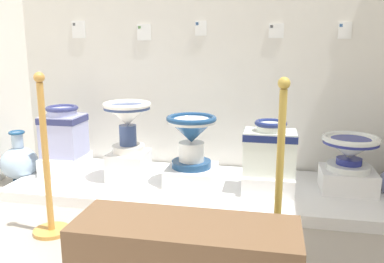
# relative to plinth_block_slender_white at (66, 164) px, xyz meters

# --- Properties ---
(wall_back) EXTENTS (3.62, 0.06, 2.99)m
(wall_back) POSITION_rel_plinth_block_slender_white_xyz_m (1.13, 0.49, 1.34)
(wall_back) COLOR silver
(wall_back) RESTS_ON ground_plane
(display_platform) EXTENTS (2.86, 0.96, 0.08)m
(display_platform) POSITION_rel_plinth_block_slender_white_xyz_m (1.13, -0.04, -0.12)
(display_platform) COLOR white
(display_platform) RESTS_ON ground_plane
(plinth_block_slender_white) EXTENTS (0.32, 0.38, 0.15)m
(plinth_block_slender_white) POSITION_rel_plinth_block_slender_white_xyz_m (0.00, 0.00, 0.00)
(plinth_block_slender_white) COLOR white
(plinth_block_slender_white) RESTS_ON display_platform
(antique_toilet_slender_white) EXTENTS (0.32, 0.30, 0.42)m
(antique_toilet_slender_white) POSITION_rel_plinth_block_slender_white_xyz_m (0.00, 0.00, 0.29)
(antique_toilet_slender_white) COLOR #ABB0DE
(antique_toilet_slender_white) RESTS_ON plinth_block_slender_white
(plinth_block_rightmost) EXTENTS (0.29, 0.32, 0.23)m
(plinth_block_rightmost) POSITION_rel_plinth_block_slender_white_xyz_m (0.59, -0.05, 0.04)
(plinth_block_rightmost) COLOR white
(plinth_block_rightmost) RESTS_ON display_platform
(antique_toilet_rightmost) EXTENTS (0.38, 0.38, 0.40)m
(antique_toilet_rightmost) POSITION_rel_plinth_block_slender_white_xyz_m (0.59, -0.05, 0.43)
(antique_toilet_rightmost) COLOR white
(antique_toilet_rightmost) RESTS_ON plinth_block_rightmost
(plinth_block_broad_patterned) EXTENTS (0.38, 0.39, 0.13)m
(plinth_block_broad_patterned) POSITION_rel_plinth_block_slender_white_xyz_m (1.10, -0.05, -0.01)
(plinth_block_broad_patterned) COLOR white
(plinth_block_broad_patterned) RESTS_ON display_platform
(antique_toilet_broad_patterned) EXTENTS (0.39, 0.39, 0.41)m
(antique_toilet_broad_patterned) POSITION_rel_plinth_block_slender_white_xyz_m (1.10, -0.05, 0.32)
(antique_toilet_broad_patterned) COLOR navy
(antique_toilet_broad_patterned) RESTS_ON plinth_block_broad_patterned
(plinth_block_leftmost) EXTENTS (0.38, 0.35, 0.14)m
(plinth_block_leftmost) POSITION_rel_plinth_block_slender_white_xyz_m (1.70, -0.10, -0.00)
(plinth_block_leftmost) COLOR white
(plinth_block_leftmost) RESTS_ON display_platform
(antique_toilet_leftmost) EXTENTS (0.38, 0.26, 0.40)m
(antique_toilet_leftmost) POSITION_rel_plinth_block_slender_white_xyz_m (1.70, -0.10, 0.26)
(antique_toilet_leftmost) COLOR white
(antique_toilet_leftmost) RESTS_ON plinth_block_leftmost
(plinth_block_central_ornate) EXTENTS (0.39, 0.34, 0.16)m
(plinth_block_central_ornate) POSITION_rel_plinth_block_slender_white_xyz_m (2.28, 0.01, 0.01)
(plinth_block_central_ornate) COLOR white
(plinth_block_central_ornate) RESTS_ON display_platform
(antique_toilet_central_ornate) EXTENTS (0.41, 0.41, 0.26)m
(antique_toilet_central_ornate) POSITION_rel_plinth_block_slender_white_xyz_m (2.28, 0.01, 0.25)
(antique_toilet_central_ornate) COLOR white
(antique_toilet_central_ornate) RESTS_ON plinth_block_central_ornate
(info_placard_first) EXTENTS (0.13, 0.01, 0.15)m
(info_placard_first) POSITION_rel_plinth_block_slender_white_xyz_m (-0.04, 0.45, 1.13)
(info_placard_first) COLOR white
(info_placard_second) EXTENTS (0.13, 0.01, 0.14)m
(info_placard_second) POSITION_rel_plinth_block_slender_white_xyz_m (0.58, 0.45, 1.10)
(info_placard_second) COLOR white
(info_placard_third) EXTENTS (0.10, 0.01, 0.12)m
(info_placard_third) POSITION_rel_plinth_block_slender_white_xyz_m (1.08, 0.45, 1.13)
(info_placard_third) COLOR white
(info_placard_fourth) EXTENTS (0.12, 0.01, 0.12)m
(info_placard_fourth) POSITION_rel_plinth_block_slender_white_xyz_m (1.71, 0.45, 1.11)
(info_placard_fourth) COLOR white
(info_placard_fifth) EXTENTS (0.10, 0.01, 0.13)m
(info_placard_fifth) POSITION_rel_plinth_block_slender_white_xyz_m (2.24, 0.45, 1.11)
(info_placard_fifth) COLOR white
(decorative_vase_companion) EXTENTS (0.31, 0.31, 0.45)m
(decorative_vase_companion) POSITION_rel_plinth_block_slender_white_xyz_m (-0.38, -0.09, 0.02)
(decorative_vase_companion) COLOR navy
(decorative_vase_companion) RESTS_ON ground_plane
(stanchion_post_near_left) EXTENTS (0.22, 0.22, 1.01)m
(stanchion_post_near_left) POSITION_rel_plinth_block_slender_white_xyz_m (0.38, -0.90, 0.18)
(stanchion_post_near_left) COLOR #C88F40
(stanchion_post_near_left) RESTS_ON ground_plane
(stanchion_post_near_right) EXTENTS (0.24, 0.24, 1.00)m
(stanchion_post_near_right) POSITION_rel_plinth_block_slender_white_xyz_m (1.76, -0.95, 0.16)
(stanchion_post_near_right) COLOR gold
(stanchion_post_near_right) RESTS_ON ground_plane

